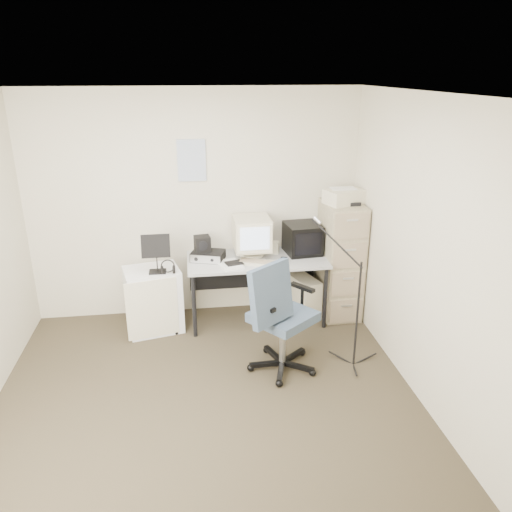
{
  "coord_description": "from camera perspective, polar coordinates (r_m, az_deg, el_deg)",
  "views": [
    {
      "loc": [
        -0.09,
        -3.55,
        2.66
      ],
      "look_at": [
        0.55,
        0.95,
        0.95
      ],
      "focal_mm": 35.0,
      "sensor_mm": 36.0,
      "label": 1
    }
  ],
  "objects": [
    {
      "name": "crt_tv",
      "position": [
        5.56,
        5.33,
        2.02
      ],
      "size": [
        0.4,
        0.42,
        0.33
      ],
      "primitive_type": "cube",
      "rotation": [
        0.0,
        0.0,
        0.1
      ],
      "color": "black",
      "rests_on": "desk"
    },
    {
      "name": "wall_back",
      "position": [
        5.53,
        -6.93,
        5.7
      ],
      "size": [
        3.6,
        0.02,
        2.5
      ],
      "primitive_type": "cube",
      "color": "beige",
      "rests_on": "ground"
    },
    {
      "name": "wall_front",
      "position": [
        2.25,
        -4.19,
        -18.29
      ],
      "size": [
        3.6,
        0.02,
        2.5
      ],
      "primitive_type": "cube",
      "color": "beige",
      "rests_on": "ground"
    },
    {
      "name": "mouse",
      "position": [
        5.31,
        3.17,
        -0.5
      ],
      "size": [
        0.1,
        0.13,
        0.04
      ],
      "primitive_type": "cube",
      "rotation": [
        0.0,
        0.0,
        -0.3
      ],
      "color": "black",
      "rests_on": "desk"
    },
    {
      "name": "floor",
      "position": [
        4.44,
        -5.53,
        -16.39
      ],
      "size": [
        3.6,
        3.6,
        0.01
      ],
      "primitive_type": "cube",
      "color": "#3E3525",
      "rests_on": "ground"
    },
    {
      "name": "wall_right",
      "position": [
        4.26,
        18.78,
        0.16
      ],
      "size": [
        0.02,
        3.6,
        2.5
      ],
      "primitive_type": "cube",
      "color": "beige",
      "rests_on": "ground"
    },
    {
      "name": "ceiling",
      "position": [
        3.55,
        -6.97,
        17.9
      ],
      "size": [
        3.6,
        3.6,
        0.01
      ],
      "primitive_type": "cube",
      "color": "white",
      "rests_on": "ground"
    },
    {
      "name": "desk_speaker",
      "position": [
        5.54,
        2.24,
        0.99
      ],
      "size": [
        0.09,
        0.09,
        0.14
      ],
      "primitive_type": "cube",
      "rotation": [
        0.0,
        0.0,
        -0.33
      ],
      "color": "beige",
      "rests_on": "desk"
    },
    {
      "name": "headphones",
      "position": [
        5.18,
        -10.03,
        -1.45
      ],
      "size": [
        0.19,
        0.19,
        0.03
      ],
      "primitive_type": "torus",
      "rotation": [
        0.0,
        0.0,
        0.21
      ],
      "color": "black",
      "rests_on": "side_cart"
    },
    {
      "name": "office_chair",
      "position": [
        4.57,
        3.13,
        -6.71
      ],
      "size": [
        0.91,
        0.91,
        1.13
      ],
      "primitive_type": "cube",
      "rotation": [
        0.0,
        0.0,
        0.67
      ],
      "color": "#414F5E",
      "rests_on": "floor"
    },
    {
      "name": "radio_receiver",
      "position": [
        5.38,
        -5.5,
        0.04
      ],
      "size": [
        0.4,
        0.33,
        0.1
      ],
      "primitive_type": "cube",
      "rotation": [
        0.0,
        0.0,
        -0.32
      ],
      "color": "black",
      "rests_on": "desk"
    },
    {
      "name": "radio_speaker",
      "position": [
        5.36,
        -6.16,
        1.43
      ],
      "size": [
        0.18,
        0.17,
        0.16
      ],
      "primitive_type": "cube",
      "rotation": [
        0.0,
        0.0,
        0.14
      ],
      "color": "black",
      "rests_on": "radio_receiver"
    },
    {
      "name": "pc_tower",
      "position": [
        5.75,
        5.38,
        -4.52
      ],
      "size": [
        0.35,
        0.52,
        0.45
      ],
      "primitive_type": "cube",
      "rotation": [
        0.0,
        0.0,
        0.31
      ],
      "color": "beige",
      "rests_on": "floor"
    },
    {
      "name": "papers",
      "position": [
        5.22,
        -2.98,
        -0.97
      ],
      "size": [
        0.29,
        0.34,
        0.02
      ],
      "primitive_type": "cube",
      "rotation": [
        0.0,
        0.0,
        0.27
      ],
      "color": "white",
      "rests_on": "desk"
    },
    {
      "name": "side_cart",
      "position": [
        5.46,
        -11.64,
        -4.89
      ],
      "size": [
        0.64,
        0.56,
        0.69
      ],
      "primitive_type": "cube",
      "rotation": [
        0.0,
        0.0,
        0.22
      ],
      "color": "white",
      "rests_on": "floor"
    },
    {
      "name": "filing_cabinet",
      "position": [
        5.67,
        9.6,
        -0.45
      ],
      "size": [
        0.4,
        0.6,
        1.3
      ],
      "primitive_type": "cube",
      "color": "#C1B090",
      "rests_on": "floor"
    },
    {
      "name": "desk",
      "position": [
        5.55,
        0.09,
        -3.82
      ],
      "size": [
        1.5,
        0.7,
        0.73
      ],
      "primitive_type": "cube",
      "color": "#B4B4B4",
      "rests_on": "floor"
    },
    {
      "name": "wall_calendar",
      "position": [
        5.41,
        -7.38,
        10.78
      ],
      "size": [
        0.3,
        0.02,
        0.44
      ],
      "primitive_type": "cube",
      "color": "white",
      "rests_on": "wall_back"
    },
    {
      "name": "mic_stand",
      "position": [
        4.66,
        11.65,
        -4.84
      ],
      "size": [
        0.03,
        0.03,
        1.38
      ],
      "primitive_type": "cylinder",
      "rotation": [
        0.0,
        0.0,
        2.23
      ],
      "color": "black",
      "rests_on": "floor"
    },
    {
      "name": "keyboard",
      "position": [
        5.25,
        0.44,
        -0.79
      ],
      "size": [
        0.49,
        0.33,
        0.03
      ],
      "primitive_type": "cube",
      "rotation": [
        0.0,
        0.0,
        -0.4
      ],
      "color": "beige",
      "rests_on": "desk"
    },
    {
      "name": "crt_monitor",
      "position": [
        5.43,
        -0.49,
        2.21
      ],
      "size": [
        0.4,
        0.42,
        0.43
      ],
      "primitive_type": "cube",
      "rotation": [
        0.0,
        0.0,
        0.02
      ],
      "color": "beige",
      "rests_on": "desk"
    },
    {
      "name": "music_stand",
      "position": [
        5.17,
        -11.33,
        0.33
      ],
      "size": [
        0.3,
        0.18,
        0.42
      ],
      "primitive_type": "cube",
      "rotation": [
        0.0,
        0.0,
        0.09
      ],
      "color": "black",
      "rests_on": "side_cart"
    },
    {
      "name": "printer",
      "position": [
        5.45,
        10.04,
        6.69
      ],
      "size": [
        0.46,
        0.38,
        0.15
      ],
      "primitive_type": "cube",
      "rotation": [
        0.0,
        0.0,
        0.34
      ],
      "color": "beige",
      "rests_on": "filing_cabinet"
    }
  ]
}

